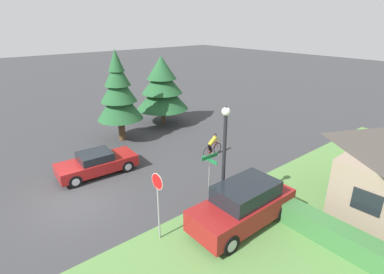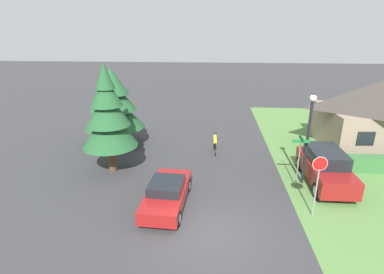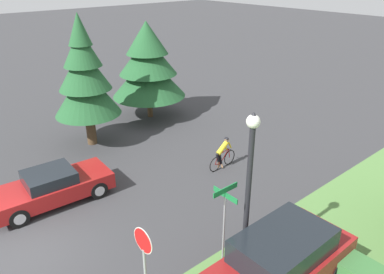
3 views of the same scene
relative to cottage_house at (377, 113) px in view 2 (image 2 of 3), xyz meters
name	(u,v)px [view 2 (image 2 of 3)]	position (x,y,z in m)	size (l,w,h in m)	color
ground_plane	(210,233)	(-11.54, -10.85, -2.51)	(140.00, 140.00, 0.00)	#38383A
cottage_house	(377,113)	(0.00, 0.00, 0.00)	(7.89, 6.05, 4.83)	gray
sedan_left_lane	(167,194)	(-13.64, -8.90, -1.85)	(2.02, 4.44, 1.34)	maroon
cyclist	(215,144)	(-11.37, -2.08, -1.82)	(0.44, 1.67, 1.44)	black
parked_suv_right	(325,167)	(-5.34, -5.97, -1.56)	(2.01, 4.82, 1.93)	maroon
stop_sign	(318,175)	(-6.86, -9.19, -0.47)	(0.66, 0.07, 2.93)	gray
street_lamp	(309,129)	(-6.50, -6.04, 0.64)	(0.36, 0.36, 5.06)	black
street_name_sign	(300,153)	(-6.95, -6.45, -0.55)	(0.90, 0.90, 2.85)	gray
conifer_tall_near	(108,115)	(-17.50, -5.36, 0.97)	(3.20, 3.20, 6.46)	#4C3823
conifer_tall_far	(113,103)	(-18.70, -0.93, 0.65)	(4.24, 4.24, 5.60)	#4C3823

